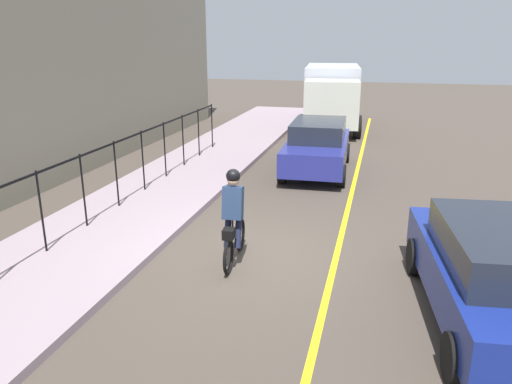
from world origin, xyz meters
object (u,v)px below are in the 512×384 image
(cyclist_lead, at_px, (233,218))
(patrol_sedan, at_px, (497,273))
(parked_sedan_rear, at_px, (318,146))
(box_truck_background, at_px, (332,94))

(cyclist_lead, height_order, patrol_sedan, cyclist_lead)
(cyclist_lead, xyz_separation_m, patrol_sedan, (-1.03, -4.29, -0.09))
(patrol_sedan, bearing_deg, parked_sedan_rear, 18.07)
(patrol_sedan, distance_m, box_truck_background, 16.79)
(cyclist_lead, xyz_separation_m, parked_sedan_rear, (7.06, -0.60, -0.09))
(parked_sedan_rear, bearing_deg, patrol_sedan, 22.30)
(box_truck_background, bearing_deg, patrol_sedan, 8.42)
(patrol_sedan, height_order, box_truck_background, box_truck_background)
(cyclist_lead, distance_m, patrol_sedan, 4.42)
(patrol_sedan, relative_size, parked_sedan_rear, 1.02)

